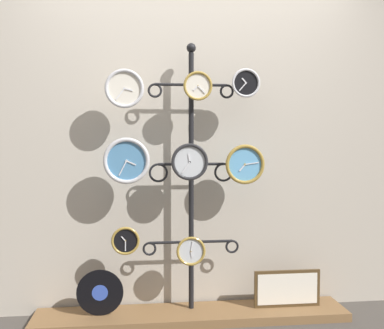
% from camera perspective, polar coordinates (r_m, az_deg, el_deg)
% --- Properties ---
extents(shop_wall, '(4.40, 0.04, 2.80)m').
position_cam_1_polar(shop_wall, '(3.33, -0.42, 5.41)').
color(shop_wall, '#BCB2A3').
rests_on(shop_wall, ground_plane).
extents(low_shelf, '(2.20, 0.36, 0.06)m').
position_cam_1_polar(low_shelf, '(3.34, 0.02, -18.58)').
color(low_shelf, brown).
rests_on(low_shelf, ground_plane).
extents(display_stand, '(0.69, 0.38, 1.94)m').
position_cam_1_polar(display_stand, '(3.23, -0.10, -7.77)').
color(display_stand, black).
rests_on(display_stand, ground_plane).
extents(clock_top_left, '(0.26, 0.04, 0.26)m').
position_cam_1_polar(clock_top_left, '(3.09, -8.58, 9.52)').
color(clock_top_left, silver).
extents(clock_top_center, '(0.20, 0.04, 0.20)m').
position_cam_1_polar(clock_top_center, '(3.11, 0.74, 9.94)').
color(clock_top_center, silver).
extents(clock_top_right, '(0.20, 0.04, 0.20)m').
position_cam_1_polar(clock_top_right, '(3.17, 6.85, 10.23)').
color(clock_top_right, black).
extents(clock_middle_left, '(0.31, 0.04, 0.31)m').
position_cam_1_polar(clock_middle_left, '(3.06, -8.31, 0.47)').
color(clock_middle_left, '#4C84B2').
extents(clock_middle_center, '(0.25, 0.04, 0.25)m').
position_cam_1_polar(clock_middle_center, '(3.06, -0.30, 0.34)').
color(clock_middle_center, silver).
extents(clock_middle_right, '(0.28, 0.04, 0.28)m').
position_cam_1_polar(clock_middle_right, '(3.16, 6.74, 0.02)').
color(clock_middle_right, '#60A8DB').
extents(clock_bottom_left, '(0.19, 0.04, 0.19)m').
position_cam_1_polar(clock_bottom_left, '(3.13, -8.45, -9.55)').
color(clock_bottom_left, black).
extents(clock_bottom_center, '(0.20, 0.04, 0.20)m').
position_cam_1_polar(clock_bottom_center, '(3.15, -0.14, -10.93)').
color(clock_bottom_center, silver).
extents(vinyl_record, '(0.32, 0.01, 0.32)m').
position_cam_1_polar(vinyl_record, '(3.26, -11.61, -15.66)').
color(vinyl_record, black).
rests_on(vinyl_record, low_shelf).
extents(picture_frame, '(0.49, 0.02, 0.27)m').
position_cam_1_polar(picture_frame, '(3.44, 11.99, -15.15)').
color(picture_frame, '#4C381E').
rests_on(picture_frame, low_shelf).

